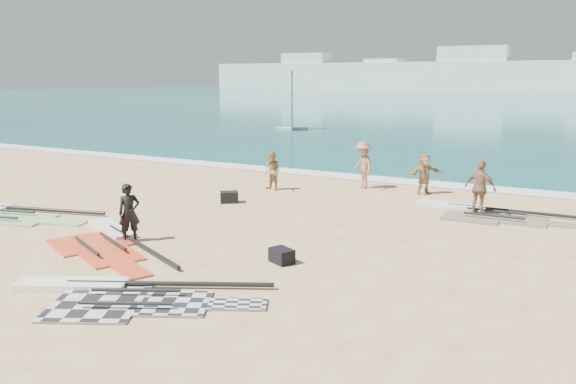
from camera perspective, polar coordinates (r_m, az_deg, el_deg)
The scene contains 15 objects.
ground at distance 14.03m, azimuth -11.21°, elevation -6.59°, with size 300.00×300.00×0.00m, color #E0B883.
sea at distance 142.59m, azimuth 24.80°, elevation 8.95°, with size 300.00×240.00×0.06m, color #0C4758.
surf_line at distance 24.51m, azimuth 7.15°, elevation 1.42°, with size 300.00×1.20×0.04m, color white.
far_town at distance 162.09m, azimuth 19.70°, elevation 11.14°, with size 160.00×8.00×12.00m.
rig_grey at distance 12.01m, azimuth -17.12°, elevation -9.84°, with size 5.38×3.52×0.20m.
rig_orange at distance 19.05m, azimuth 19.09°, elevation -1.98°, with size 5.36×2.11×0.20m.
rig_red at distance 15.72m, azimuth -17.67°, elevation -4.73°, with size 5.07×3.59×0.20m.
gear_bag_near at distance 19.69m, azimuth -5.99°, elevation -0.52°, with size 0.61×0.45×0.39m, color black.
gear_bag_far at distance 13.38m, azimuth -0.65°, elevation -6.48°, with size 0.57×0.40×0.34m, color black.
person_wetsuit at distance 15.48m, azimuth -15.83°, elevation -2.05°, with size 0.57×0.38×1.57m, color black.
beachgoer_left at distance 21.62m, azimuth -1.61°, elevation 2.14°, with size 0.73×0.57×1.50m, color #9E8156.
beachgoer_mid at distance 22.16m, azimuth 7.61°, elevation 2.74°, with size 1.20×0.69×1.85m, color #9C6654.
beachgoer_back at distance 18.68m, azimuth 18.94°, elevation 0.39°, with size 1.04×0.43×1.77m, color #94644D.
beachgoer_right at distance 21.55m, azimuth 13.70°, elevation 1.82°, with size 1.42×0.45×1.53m, color tan.
windsurfer_left at distance 46.18m, azimuth 0.41°, elevation 8.04°, with size 2.67×2.88×4.76m.
Camera 1 is at (8.50, -10.27, 4.36)m, focal length 35.00 mm.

